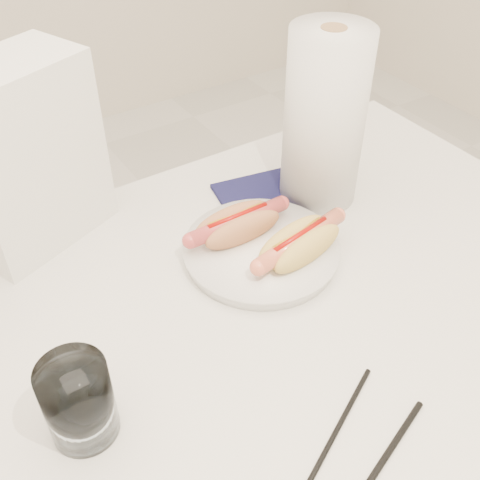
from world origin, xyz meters
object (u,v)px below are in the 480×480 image
hotdog_right (300,244)px  paper_towel_roll (324,119)px  water_glass (79,401)px  table (241,370)px  hotdog_left (238,225)px  napkin_box (24,157)px  plate (261,252)px

hotdog_right → paper_towel_roll: 0.21m
water_glass → table: bearing=2.7°
water_glass → paper_towel_roll: (0.49, 0.21, 0.09)m
hotdog_left → water_glass: size_ratio=1.55×
table → napkin_box: size_ratio=4.37×
table → napkin_box: bearing=111.5°
napkin_box → plate: bearing=-64.4°
plate → hotdog_right: size_ratio=1.33×
hotdog_left → water_glass: water_glass is taller
paper_towel_roll → plate: bearing=-154.8°
table → hotdog_left: bearing=58.5°
table → plate: size_ratio=5.41×
plate → water_glass: water_glass is taller
napkin_box → paper_towel_roll: size_ratio=0.97×
plate → hotdog_right: hotdog_right is taller
water_glass → napkin_box: napkin_box is taller
hotdog_right → water_glass: (-0.36, -0.09, 0.01)m
table → water_glass: (-0.21, -0.01, 0.11)m
hotdog_left → paper_towel_roll: 0.21m
table → plate: 0.18m
paper_towel_roll → hotdog_left: bearing=-168.2°
table → hotdog_left: hotdog_left is taller
paper_towel_roll → table: bearing=-144.8°
table → paper_towel_roll: (0.28, 0.20, 0.20)m
hotdog_right → napkin_box: size_ratio=0.61×
table → hotdog_right: hotdog_right is taller
table → plate: plate is taller
hotdog_left → water_glass: bearing=-151.5°
plate → napkin_box: bearing=137.4°
plate → napkin_box: size_ratio=0.81×
napkin_box → paper_towel_roll: 0.45m
water_glass → paper_towel_roll: size_ratio=0.37×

